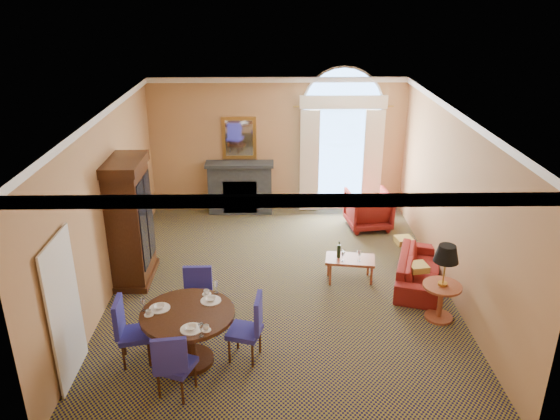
{
  "coord_description": "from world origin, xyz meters",
  "views": [
    {
      "loc": [
        -0.16,
        -8.71,
        5.11
      ],
      "look_at": [
        0.0,
        0.5,
        1.3
      ],
      "focal_mm": 35.0,
      "sensor_mm": 36.0,
      "label": 1
    }
  ],
  "objects_px": {
    "sofa": "(419,269)",
    "dining_table": "(188,326)",
    "armoire": "(130,223)",
    "coffee_table": "(350,260)",
    "armchair": "(368,209)",
    "side_table": "(444,273)"
  },
  "relations": [
    {
      "from": "armoire",
      "to": "sofa",
      "type": "bearing_deg",
      "value": -2.91
    },
    {
      "from": "armoire",
      "to": "armchair",
      "type": "bearing_deg",
      "value": 25.39
    },
    {
      "from": "sofa",
      "to": "side_table",
      "type": "relative_size",
      "value": 1.43
    },
    {
      "from": "armoire",
      "to": "sofa",
      "type": "relative_size",
      "value": 1.24
    },
    {
      "from": "armoire",
      "to": "dining_table",
      "type": "bearing_deg",
      "value": -61.29
    },
    {
      "from": "armchair",
      "to": "coffee_table",
      "type": "xyz_separation_m",
      "value": [
        -0.75,
        -2.41,
        -0.01
      ]
    },
    {
      "from": "dining_table",
      "to": "coffee_table",
      "type": "xyz_separation_m",
      "value": [
        2.63,
        2.34,
        -0.19
      ]
    },
    {
      "from": "dining_table",
      "to": "side_table",
      "type": "bearing_deg",
      "value": 15.03
    },
    {
      "from": "coffee_table",
      "to": "side_table",
      "type": "xyz_separation_m",
      "value": [
        1.32,
        -1.28,
        0.42
      ]
    },
    {
      "from": "dining_table",
      "to": "sofa",
      "type": "distance_m",
      "value": 4.51
    },
    {
      "from": "armoire",
      "to": "side_table",
      "type": "relative_size",
      "value": 1.78
    },
    {
      "from": "dining_table",
      "to": "side_table",
      "type": "xyz_separation_m",
      "value": [
        3.95,
        1.06,
        0.23
      ]
    },
    {
      "from": "armoire",
      "to": "dining_table",
      "type": "relative_size",
      "value": 1.74
    },
    {
      "from": "sofa",
      "to": "dining_table",
      "type": "bearing_deg",
      "value": 137.55
    },
    {
      "from": "armchair",
      "to": "coffee_table",
      "type": "height_order",
      "value": "armchair"
    },
    {
      "from": "sofa",
      "to": "coffee_table",
      "type": "relative_size",
      "value": 1.95
    },
    {
      "from": "armoire",
      "to": "side_table",
      "type": "xyz_separation_m",
      "value": [
        5.32,
        -1.44,
        -0.28
      ]
    },
    {
      "from": "armchair",
      "to": "coffee_table",
      "type": "relative_size",
      "value": 0.98
    },
    {
      "from": "sofa",
      "to": "coffee_table",
      "type": "bearing_deg",
      "value": 102.65
    },
    {
      "from": "side_table",
      "to": "dining_table",
      "type": "bearing_deg",
      "value": -164.97
    },
    {
      "from": "armoire",
      "to": "coffee_table",
      "type": "relative_size",
      "value": 2.42
    },
    {
      "from": "armchair",
      "to": "side_table",
      "type": "relative_size",
      "value": 0.72
    }
  ]
}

